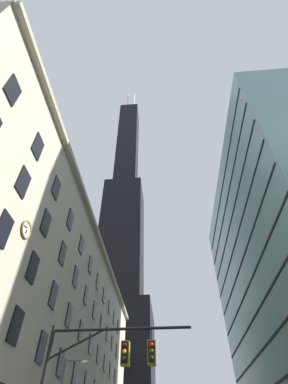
# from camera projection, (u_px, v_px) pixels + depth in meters

# --- Properties ---
(station_building) EXTENTS (17.12, 64.99, 26.98)m
(station_building) POSITION_uv_depth(u_px,v_px,m) (25.00, 333.00, 36.23)
(station_building) COLOR #B2A88E
(station_building) RESTS_ON ground
(dark_skyscraper) EXTENTS (24.69, 24.69, 194.78)m
(dark_skyscraper) POSITION_uv_depth(u_px,v_px,m) (120.00, 266.00, 112.39)
(dark_skyscraper) COLOR black
(dark_skyscraper) RESTS_ON ground
(traffic_signal_mast) EXTENTS (7.09, 0.63, 6.63)m
(traffic_signal_mast) POSITION_uv_depth(u_px,v_px,m) (104.00, 370.00, 13.01)
(traffic_signal_mast) COLOR black
(traffic_signal_mast) RESTS_ON sidewalk_left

